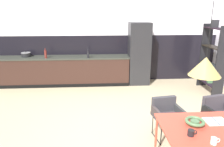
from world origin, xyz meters
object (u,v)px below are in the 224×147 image
at_px(armchair_by_stool, 166,112).
at_px(cooking_pot, 26,55).
at_px(mug_white_ceramic, 191,133).
at_px(open_shelf_unit, 213,57).
at_px(bottle_spice_small, 88,54).
at_px(fruit_bowl, 195,122).
at_px(open_book, 216,121).
at_px(armchair_near_window, 218,111).
at_px(pendant_lamp_over_table_near, 205,66).
at_px(bottle_vinegar_dark, 46,54).
at_px(dining_table, 221,130).
at_px(refrigerator_column, 139,54).
at_px(mug_glass_clear, 214,141).

height_order(armchair_by_stool, cooking_pot, cooking_pot).
distance_m(mug_white_ceramic, open_shelf_unit, 3.89).
bearing_deg(bottle_spice_small, open_shelf_unit, -9.76).
height_order(fruit_bowl, open_book, fruit_bowl).
xyz_separation_m(armchair_by_stool, armchair_near_window, (0.96, -0.02, 0.00)).
bearing_deg(pendant_lamp_over_table_near, open_shelf_unit, 59.44).
distance_m(mug_white_ceramic, bottle_vinegar_dark, 4.83).
xyz_separation_m(fruit_bowl, bottle_spice_small, (-1.64, 3.67, 0.23)).
bearing_deg(dining_table, refrigerator_column, 95.91).
bearing_deg(armchair_by_stool, mug_glass_clear, 88.00).
bearing_deg(bottle_spice_small, armchair_by_stool, -61.35).
bearing_deg(armchair_by_stool, dining_table, 106.75).
bearing_deg(open_book, dining_table, -89.80).
bearing_deg(mug_glass_clear, armchair_near_window, 58.03).
relative_size(fruit_bowl, mug_white_ceramic, 2.18).
relative_size(open_book, open_shelf_unit, 0.15).
distance_m(refrigerator_column, mug_glass_clear, 4.33).
height_order(dining_table, mug_white_ceramic, mug_white_ceramic).
distance_m(armchair_near_window, cooking_pot, 5.39).
xyz_separation_m(armchair_by_stool, mug_glass_clear, (0.15, -1.31, 0.28)).
xyz_separation_m(fruit_bowl, mug_white_ceramic, (-0.16, -0.25, -0.01)).
distance_m(bottle_vinegar_dark, open_shelf_unit, 4.80).
relative_size(refrigerator_column, mug_glass_clear, 16.72).
bearing_deg(armchair_near_window, cooking_pot, -47.07).
xyz_separation_m(armchair_near_window, bottle_spice_small, (-2.48, 2.81, 0.52)).
relative_size(fruit_bowl, cooking_pot, 0.97).
distance_m(refrigerator_column, pendant_lamp_over_table_near, 3.99).
bearing_deg(cooking_pot, dining_table, -46.16).
height_order(armchair_near_window, bottle_spice_small, bottle_spice_small).
bearing_deg(open_shelf_unit, pendant_lamp_over_table_near, -30.56).
relative_size(bottle_vinegar_dark, pendant_lamp_over_table_near, 0.20).
xyz_separation_m(refrigerator_column, mug_glass_clear, (0.11, -4.32, -0.18)).
bearing_deg(bottle_spice_small, cooking_pot, 171.47).
xyz_separation_m(mug_white_ceramic, pendant_lamp_over_table_near, (0.18, 0.20, 0.82)).
bearing_deg(fruit_bowl, dining_table, -13.04).
xyz_separation_m(mug_white_ceramic, open_shelf_unit, (2.02, 3.32, 0.22)).
bearing_deg(armchair_near_window, refrigerator_column, -84.93).
relative_size(mug_glass_clear, pendant_lamp_over_table_near, 0.08).
height_order(mug_glass_clear, cooking_pot, cooking_pot).
distance_m(armchair_by_stool, cooking_pot, 4.63).
distance_m(bottle_spice_small, pendant_lamp_over_table_near, 4.12).
height_order(fruit_bowl, mug_white_ceramic, mug_white_ceramic).
distance_m(bottle_vinegar_dark, bottle_spice_small, 1.26).
distance_m(bottle_vinegar_dark, pendant_lamp_over_table_near, 4.81).
relative_size(dining_table, armchair_by_stool, 2.23).
relative_size(mug_white_ceramic, cooking_pot, 0.45).
height_order(mug_white_ceramic, bottle_spice_small, bottle_spice_small).
height_order(armchair_near_window, fruit_bowl, fruit_bowl).
distance_m(dining_table, mug_glass_clear, 0.48).
height_order(armchair_by_stool, bottle_vinegar_dark, bottle_vinegar_dark).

